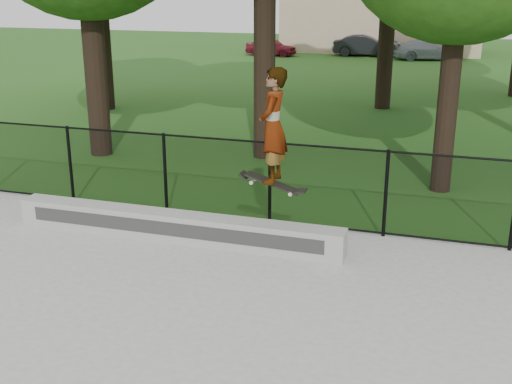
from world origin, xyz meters
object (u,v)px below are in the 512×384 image
Objects in this scene: grind_ledge at (175,226)px; car_b at (365,46)px; car_a at (271,47)px; skater_airborne at (273,128)px; car_c at (428,50)px.

grind_ledge is 1.70× the size of car_b.
skater_airborne reaches higher than car_a.
car_c is (3.66, -0.88, -0.07)m from car_b.
car_b reaches higher than car_c.
grind_ledge is at bearing 158.98° from car_c.
car_c is 1.82× the size of skater_airborne.
skater_airborne is (1.76, -0.29, 1.84)m from grind_ledge.
grind_ledge is 29.00m from car_c.
car_c is at bearing 85.31° from grind_ledge.
skater_airborne is at bearing 162.46° from car_c.
car_b is 30.27m from skater_airborne.
car_a is 9.04m from car_c.
car_c is (9.03, 0.51, 0.03)m from car_a.
skater_airborne is at bearing 179.97° from car_b.
car_b is at bearing 95.79° from skater_airborne.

